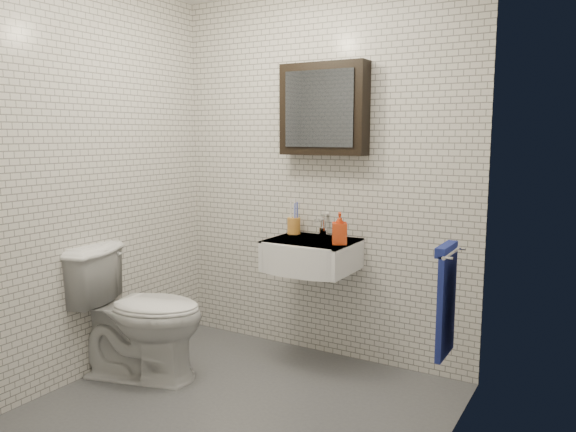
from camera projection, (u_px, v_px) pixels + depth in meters
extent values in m
cube|color=#4A4C52|center=(239.00, 408.00, 3.16)|extent=(2.20, 2.00, 0.01)
cube|color=silver|center=(321.00, 177.00, 3.84)|extent=(2.20, 0.02, 2.50)
cube|color=silver|center=(83.00, 210.00, 2.13)|extent=(2.20, 0.02, 2.50)
cube|color=silver|center=(94.00, 180.00, 3.53)|extent=(0.02, 2.00, 2.50)
cube|color=silver|center=(443.00, 201.00, 2.44)|extent=(0.02, 2.00, 2.50)
cube|color=white|center=(312.00, 255.00, 3.69)|extent=(0.55, 0.45, 0.20)
cylinder|color=silver|center=(313.00, 241.00, 3.70)|extent=(0.31, 0.31, 0.02)
cylinder|color=silver|center=(313.00, 240.00, 3.70)|extent=(0.04, 0.04, 0.01)
cube|color=white|center=(312.00, 241.00, 3.68)|extent=(0.55, 0.45, 0.01)
cylinder|color=silver|center=(323.00, 232.00, 3.82)|extent=(0.06, 0.06, 0.06)
cylinder|color=silver|center=(323.00, 223.00, 3.81)|extent=(0.03, 0.03, 0.08)
cylinder|color=silver|center=(320.00, 220.00, 3.75)|extent=(0.02, 0.12, 0.02)
cube|color=silver|center=(326.00, 214.00, 3.83)|extent=(0.02, 0.09, 0.01)
cube|color=black|center=(324.00, 109.00, 3.69)|extent=(0.60, 0.14, 0.60)
cube|color=#3F444C|center=(319.00, 109.00, 3.63)|extent=(0.49, 0.01, 0.49)
cylinder|color=silver|center=(451.00, 253.00, 2.80)|extent=(0.02, 0.30, 0.02)
cylinder|color=silver|center=(462.00, 249.00, 2.90)|extent=(0.04, 0.02, 0.02)
cylinder|color=silver|center=(449.00, 258.00, 2.68)|extent=(0.04, 0.02, 0.02)
cube|color=navy|center=(446.00, 305.00, 2.84)|extent=(0.03, 0.26, 0.54)
cube|color=navy|center=(447.00, 249.00, 2.81)|extent=(0.05, 0.26, 0.05)
cylinder|color=#BC7B2F|center=(294.00, 226.00, 3.89)|extent=(0.11, 0.11, 0.11)
cylinder|color=white|center=(291.00, 215.00, 3.88)|extent=(0.02, 0.03, 0.22)
cylinder|color=#3F52C9|center=(295.00, 217.00, 3.87)|extent=(0.02, 0.02, 0.19)
cylinder|color=white|center=(294.00, 214.00, 3.90)|extent=(0.03, 0.04, 0.23)
cylinder|color=#3F52C9|center=(297.00, 216.00, 3.88)|extent=(0.03, 0.05, 0.20)
imported|color=orange|center=(340.00, 228.00, 3.53)|extent=(0.12, 0.13, 0.20)
imported|color=white|center=(139.00, 312.00, 3.54)|extent=(0.93, 0.68, 0.84)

